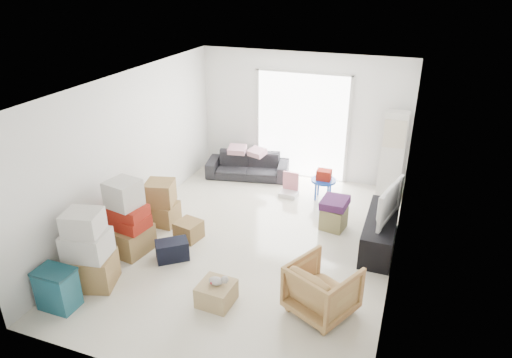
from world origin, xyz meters
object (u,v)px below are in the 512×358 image
object	(u,v)px
television	(382,214)
ottoman	(334,218)
wood_crate	(216,293)
ac_tower	(392,155)
storage_bins	(57,289)
kids_table	(324,179)
sofa	(248,162)
tv_console	(380,232)
armchair	(323,286)

from	to	relation	value
television	ottoman	bearing A→B (deg)	83.03
wood_crate	ac_tower	bearing A→B (deg)	66.10
storage_bins	kids_table	size ratio (longest dim) A/B	0.95
ac_tower	sofa	bearing A→B (deg)	-177.14
ottoman	wood_crate	xyz separation A→B (m)	(-1.11, -2.54, -0.05)
tv_console	kids_table	xyz separation A→B (m)	(-1.26, 1.37, 0.18)
tv_console	wood_crate	distance (m)	2.96
storage_bins	sofa	bearing A→B (deg)	80.26
television	armchair	xyz separation A→B (m)	(-0.54, -1.91, -0.20)
sofa	ottoman	world-z (taller)	sofa
ac_tower	sofa	xyz separation A→B (m)	(-3.01, -0.15, -0.53)
ac_tower	armchair	distance (m)	3.98
sofa	storage_bins	xyz separation A→B (m)	(-0.84, -4.91, -0.05)
storage_bins	ottoman	bearing A→B (deg)	47.52
television	wood_crate	bearing A→B (deg)	152.41
wood_crate	television	bearing A→B (deg)	49.18
ac_tower	television	xyz separation A→B (m)	(0.05, -2.01, -0.27)
kids_table	wood_crate	bearing A→B (deg)	-100.66
wood_crate	kids_table	bearing A→B (deg)	79.34
tv_console	storage_bins	distance (m)	4.95
storage_bins	television	bearing A→B (deg)	38.03
storage_bins	ottoman	world-z (taller)	storage_bins
tv_console	armchair	bearing A→B (deg)	-105.89
tv_console	television	bearing A→B (deg)	0.00
ottoman	ac_tower	bearing A→B (deg)	65.52
storage_bins	kids_table	world-z (taller)	kids_table
ottoman	television	bearing A→B (deg)	-20.21
tv_console	wood_crate	xyz separation A→B (m)	(-1.93, -2.24, -0.11)
television	ottoman	size ratio (longest dim) A/B	2.60
tv_console	sofa	size ratio (longest dim) A/B	0.90
ottoman	kids_table	xyz separation A→B (m)	(-0.43, 1.06, 0.25)
tv_console	ac_tower	bearing A→B (deg)	91.42
tv_console	armchair	xyz separation A→B (m)	(-0.54, -1.91, 0.14)
television	storage_bins	xyz separation A→B (m)	(-3.90, -3.05, -0.30)
ottoman	wood_crate	bearing A→B (deg)	-113.50
storage_bins	ottoman	distance (m)	4.55
sofa	armchair	world-z (taller)	armchair
ottoman	tv_console	bearing A→B (deg)	-20.21
television	sofa	xyz separation A→B (m)	(-3.06, 1.86, -0.25)
storage_bins	wood_crate	xyz separation A→B (m)	(1.97, 0.81, -0.15)
ottoman	kids_table	world-z (taller)	kids_table
armchair	kids_table	world-z (taller)	armchair
tv_console	sofa	bearing A→B (deg)	148.63
sofa	wood_crate	world-z (taller)	sofa
armchair	storage_bins	world-z (taller)	armchair
sofa	ottoman	size ratio (longest dim) A/B	4.46
television	kids_table	xyz separation A→B (m)	(-1.26, 1.37, -0.16)
ac_tower	kids_table	bearing A→B (deg)	-151.76
ac_tower	tv_console	distance (m)	2.10
armchair	ottoman	distance (m)	2.24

